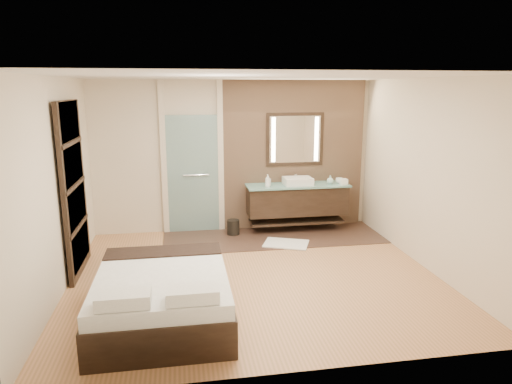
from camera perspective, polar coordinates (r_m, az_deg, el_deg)
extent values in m
plane|color=#A17043|center=(6.47, -0.17, -10.40)|extent=(5.00, 5.00, 0.00)
cube|color=#3C2921|center=(8.04, 2.19, -5.62)|extent=(3.80, 1.30, 0.01)
cube|color=tan|center=(8.42, 4.76, 4.59)|extent=(2.60, 0.08, 2.70)
cube|color=black|center=(8.30, 5.15, -1.03)|extent=(1.80, 0.50, 0.50)
cube|color=black|center=(8.40, 5.10, -3.62)|extent=(1.71, 0.45, 0.04)
cube|color=#86CDC5|center=(8.22, 5.23, 0.83)|extent=(1.85, 0.55, 0.03)
cube|color=white|center=(8.20, 5.24, 1.38)|extent=(0.50, 0.38, 0.13)
cylinder|color=silver|center=(8.38, 4.91, 1.77)|extent=(0.03, 0.03, 0.18)
cylinder|color=silver|center=(8.32, 4.99, 2.25)|extent=(0.02, 0.10, 0.02)
cube|color=black|center=(8.34, 4.88, 6.58)|extent=(1.06, 0.03, 0.96)
cube|color=white|center=(8.32, 4.91, 6.57)|extent=(0.94, 0.01, 0.84)
cube|color=#FFE9BF|center=(8.23, 2.20, 6.54)|extent=(0.07, 0.01, 0.80)
cube|color=#FFE9BF|center=(8.43, 7.57, 6.59)|extent=(0.07, 0.01, 0.80)
cube|color=#AFDDDC|center=(8.21, -7.89, 2.17)|extent=(0.90, 0.05, 2.10)
cylinder|color=silver|center=(8.16, -7.53, 2.12)|extent=(0.45, 0.03, 0.03)
cube|color=beige|center=(8.17, -11.47, 4.12)|extent=(0.10, 0.08, 2.70)
cube|color=beige|center=(8.20, -4.45, 4.37)|extent=(0.10, 0.08, 2.70)
cube|color=black|center=(6.76, -21.83, 0.36)|extent=(0.06, 1.20, 2.40)
cube|color=beige|center=(6.98, -21.10, -6.31)|extent=(0.02, 1.06, 0.52)
cube|color=beige|center=(6.81, -21.49, -1.63)|extent=(0.02, 1.06, 0.52)
cube|color=beige|center=(6.70, -21.90, 3.24)|extent=(0.02, 1.06, 0.52)
cube|color=beige|center=(6.64, -22.33, 8.24)|extent=(0.02, 1.06, 0.52)
cube|color=black|center=(5.35, -11.53, -13.54)|extent=(1.46, 1.83, 0.40)
cube|color=silver|center=(5.23, -11.67, -10.76)|extent=(1.42, 1.78, 0.16)
cube|color=black|center=(5.84, -11.48, -7.35)|extent=(1.41, 0.41, 0.04)
cube|color=silver|center=(4.54, -16.21, -12.72)|extent=(0.50, 0.27, 0.13)
cube|color=silver|center=(4.50, -7.92, -12.52)|extent=(0.50, 0.27, 0.13)
cube|color=white|center=(7.68, 3.78, -6.46)|extent=(0.86, 0.74, 0.02)
cylinder|color=black|center=(8.14, -2.86, -4.45)|extent=(0.29, 0.29, 0.27)
cube|color=white|center=(8.34, 10.91, 1.28)|extent=(0.12, 0.12, 0.10)
imported|color=white|center=(7.96, 1.46, 1.42)|extent=(0.09, 0.09, 0.22)
imported|color=#B2B2B2|center=(8.09, 1.57, 1.43)|extent=(0.10, 0.10, 0.18)
imported|color=#A4CFC8|center=(8.34, 9.26, 1.54)|extent=(0.12, 0.12, 0.15)
imported|color=white|center=(8.43, 10.35, 1.43)|extent=(0.16, 0.16, 0.10)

